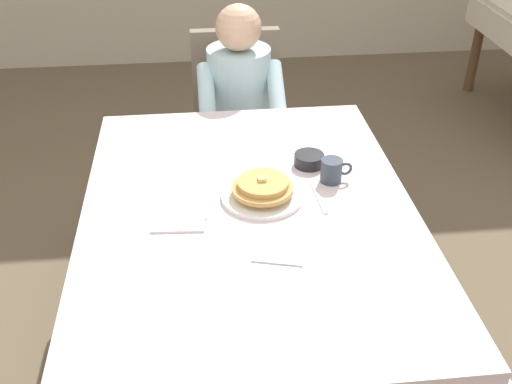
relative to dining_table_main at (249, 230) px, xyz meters
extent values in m
plane|color=brown|center=(0.00, 0.00, -0.65)|extent=(14.00, 14.00, 0.00)
cube|color=silver|center=(0.00, 0.00, 0.07)|extent=(1.10, 1.50, 0.04)
cube|color=silver|center=(0.00, 0.76, -0.04)|extent=(1.10, 0.01, 0.18)
cube|color=silver|center=(-0.56, 0.00, -0.04)|extent=(0.01, 1.50, 0.18)
cube|color=silver|center=(0.56, 0.00, -0.04)|extent=(0.01, 1.50, 0.18)
cylinder|color=brown|center=(-0.47, 0.67, -0.30)|extent=(0.07, 0.07, 0.70)
cylinder|color=brown|center=(0.47, 0.67, -0.30)|extent=(0.07, 0.07, 0.70)
cube|color=#7A6B5B|center=(0.06, 1.07, -0.23)|extent=(0.44, 0.44, 0.05)
cube|color=#7A6B5B|center=(0.06, 1.27, 0.04)|extent=(0.44, 0.06, 0.48)
cylinder|color=#2D2319|center=(0.24, 0.89, -0.45)|extent=(0.04, 0.04, 0.40)
cylinder|color=#2D2319|center=(-0.12, 0.89, -0.45)|extent=(0.04, 0.04, 0.40)
cylinder|color=#2D2319|center=(0.24, 1.25, -0.45)|extent=(0.04, 0.04, 0.40)
cylinder|color=#2D2319|center=(-0.12, 1.25, -0.45)|extent=(0.04, 0.04, 0.40)
cylinder|color=silver|center=(0.06, 1.05, 0.03)|extent=(0.30, 0.30, 0.46)
sphere|color=#D8AD8C|center=(0.06, 1.03, 0.36)|extent=(0.21, 0.21, 0.21)
cylinder|color=silver|center=(0.22, 0.91, 0.10)|extent=(0.08, 0.29, 0.23)
cylinder|color=silver|center=(-0.10, 0.91, 0.10)|extent=(0.08, 0.29, 0.23)
cylinder|color=#383D51|center=(0.14, 0.87, -0.43)|extent=(0.10, 0.10, 0.45)
cylinder|color=#383D51|center=(-0.02, 0.87, -0.43)|extent=(0.10, 0.10, 0.45)
cylinder|color=white|center=(0.05, 0.06, 0.10)|extent=(0.28, 0.28, 0.02)
cylinder|color=tan|center=(0.05, 0.06, 0.11)|extent=(0.17, 0.17, 0.02)
cylinder|color=tan|center=(0.05, 0.05, 0.13)|extent=(0.21, 0.21, 0.02)
cylinder|color=tan|center=(0.05, 0.05, 0.15)|extent=(0.17, 0.17, 0.02)
cube|color=#F4E072|center=(0.05, 0.06, 0.17)|extent=(0.03, 0.03, 0.01)
cylinder|color=#333D4C|center=(0.30, 0.14, 0.13)|extent=(0.08, 0.08, 0.08)
torus|color=#333D4C|center=(0.35, 0.14, 0.14)|extent=(0.05, 0.01, 0.05)
cylinder|color=black|center=(0.25, 0.25, 0.11)|extent=(0.11, 0.11, 0.04)
cube|color=silver|center=(-0.14, 0.04, 0.09)|extent=(0.03, 0.18, 0.00)
cube|color=silver|center=(0.24, 0.04, 0.09)|extent=(0.02, 0.20, 0.00)
cube|color=silver|center=(0.05, -0.29, 0.09)|extent=(0.15, 0.05, 0.00)
cube|color=white|center=(-0.23, -0.06, 0.09)|extent=(0.18, 0.13, 0.01)
cube|color=silver|center=(1.84, 2.01, -0.04)|extent=(0.01, 1.10, 0.18)
cylinder|color=brown|center=(1.93, 2.48, -0.30)|extent=(0.07, 0.07, 0.70)
camera|label=1|loc=(-0.15, -1.64, 1.22)|focal=42.43mm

